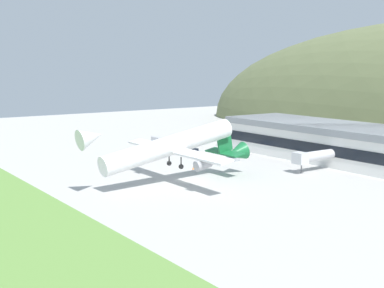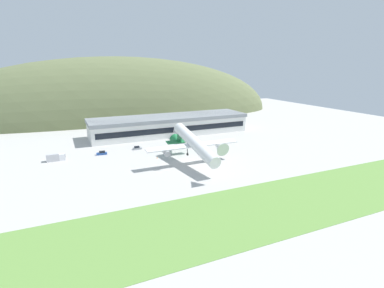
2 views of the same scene
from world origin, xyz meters
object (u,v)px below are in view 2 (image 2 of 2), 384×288
(cargo_airplane, at_px, (194,143))
(traffic_cone_0, at_px, (157,158))
(service_car_1, at_px, (102,153))
(jetway_0, at_px, (181,134))
(service_car_0, at_px, (137,148))
(fuel_truck, at_px, (56,157))
(terminal_building, at_px, (170,124))

(cargo_airplane, distance_m, traffic_cone_0, 19.45)
(service_car_1, bearing_deg, jetway_0, 10.96)
(service_car_0, xyz_separation_m, fuel_truck, (-35.18, -3.16, 0.86))
(service_car_0, bearing_deg, cargo_airplane, -63.50)
(fuel_truck, distance_m, traffic_cone_0, 41.90)
(terminal_building, distance_m, service_car_1, 49.53)
(cargo_airplane, height_order, service_car_0, cargo_airplane)
(fuel_truck, xyz_separation_m, traffic_cone_0, (39.48, -13.98, -1.20))
(service_car_0, bearing_deg, service_car_1, -173.03)
(terminal_building, relative_size, cargo_airplane, 1.99)
(service_car_1, bearing_deg, service_car_0, 6.97)
(jetway_0, xyz_separation_m, cargo_airplane, (-9.19, -36.73, 4.62))
(terminal_building, xyz_separation_m, service_car_1, (-41.76, -26.11, -5.25))
(traffic_cone_0, bearing_deg, terminal_building, 63.02)
(service_car_0, height_order, fuel_truck, fuel_truck)
(traffic_cone_0, bearing_deg, service_car_0, 104.08)
(cargo_airplane, xyz_separation_m, fuel_truck, (-50.53, 27.64, -7.13))
(service_car_0, xyz_separation_m, service_car_1, (-16.45, -2.01, 0.07))
(service_car_1, bearing_deg, fuel_truck, -176.49)
(fuel_truck, bearing_deg, service_car_1, 3.51)
(jetway_0, xyz_separation_m, service_car_0, (-24.55, -5.93, -3.37))
(jetway_0, relative_size, cargo_airplane, 0.29)
(terminal_building, height_order, cargo_airplane, cargo_airplane)
(service_car_0, bearing_deg, terminal_building, 43.61)
(terminal_building, height_order, jetway_0, terminal_building)
(cargo_airplane, height_order, traffic_cone_0, cargo_airplane)
(service_car_0, relative_size, traffic_cone_0, 7.00)
(service_car_1, bearing_deg, cargo_airplane, -42.14)
(cargo_airplane, relative_size, fuel_truck, 6.18)
(jetway_0, bearing_deg, fuel_truck, -171.35)
(terminal_building, xyz_separation_m, fuel_truck, (-60.48, -27.26, -4.46))
(cargo_airplane, bearing_deg, fuel_truck, 151.32)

